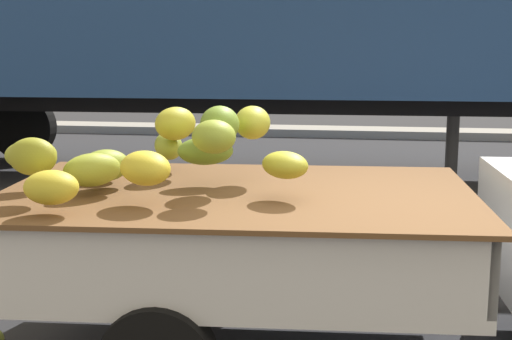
% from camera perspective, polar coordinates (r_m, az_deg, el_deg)
% --- Properties ---
extents(curb_strip, '(80.00, 0.80, 0.16)m').
position_cam_1_polar(curb_strip, '(15.25, 9.96, 2.90)').
color(curb_strip, gray).
rests_on(curb_strip, ground).
extents(semi_trailer, '(12.07, 2.92, 3.95)m').
position_cam_1_polar(semi_trailer, '(10.63, -3.09, 13.11)').
color(semi_trailer, navy).
rests_on(semi_trailer, ground).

